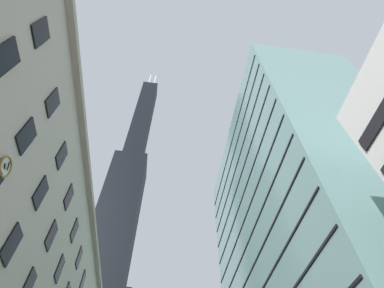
% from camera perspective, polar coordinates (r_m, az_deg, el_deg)
% --- Properties ---
extents(dark_skyscraper, '(23.07, 23.07, 227.30)m').
position_cam_1_polar(dark_skyscraper, '(123.17, -15.61, -18.72)').
color(dark_skyscraper, black).
rests_on(dark_skyscraper, ground).
extents(glass_office_midrise, '(17.91, 40.02, 56.92)m').
position_cam_1_polar(glass_office_midrise, '(49.92, 21.19, -17.58)').
color(glass_office_midrise, gray).
rests_on(glass_office_midrise, ground).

